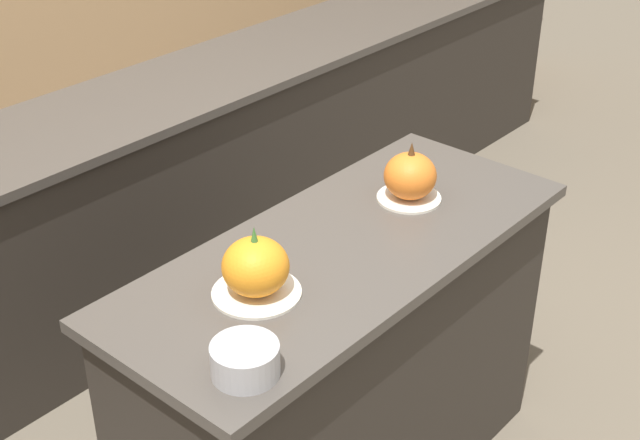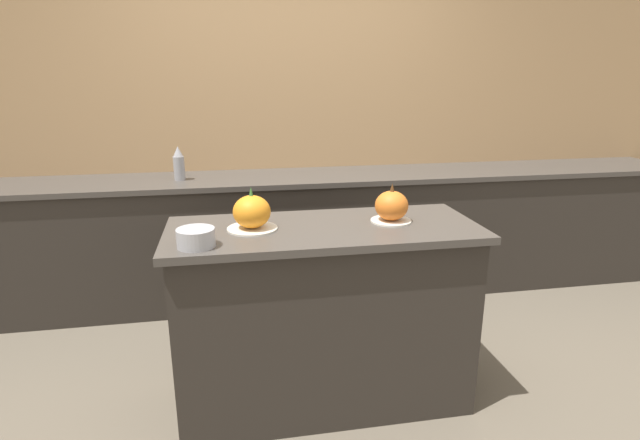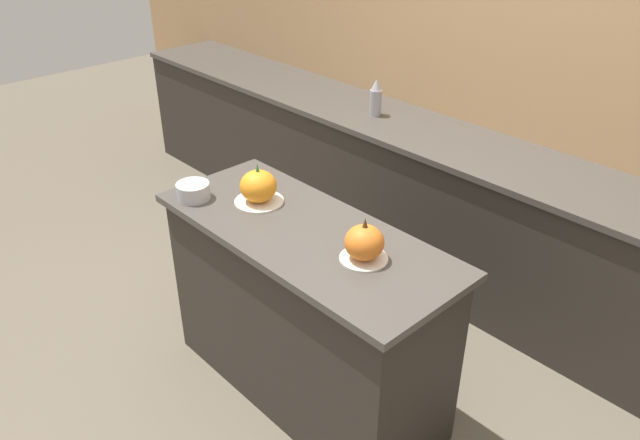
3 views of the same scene
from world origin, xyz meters
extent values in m
cube|color=tan|center=(0.00, 1.62, 1.25)|extent=(8.00, 0.06, 2.50)
cube|color=#2D2823|center=(0.00, 0.00, 0.44)|extent=(1.38, 0.53, 0.88)
cube|color=#47423D|center=(0.00, 0.00, 0.90)|extent=(1.44, 0.59, 0.03)
cube|color=#2D2823|center=(0.00, 1.29, 0.43)|extent=(6.00, 0.56, 0.87)
cube|color=#47423D|center=(0.00, 1.29, 0.88)|extent=(6.00, 0.60, 0.03)
cylinder|color=silver|center=(-0.33, 0.02, 0.92)|extent=(0.23, 0.23, 0.01)
ellipsoid|color=orange|center=(-0.33, 0.02, 1.00)|extent=(0.17, 0.17, 0.15)
cone|color=#38702D|center=(-0.33, 0.02, 1.09)|extent=(0.02, 0.02, 0.04)
cylinder|color=silver|center=(0.33, 0.02, 0.92)|extent=(0.19, 0.19, 0.01)
ellipsoid|color=orange|center=(0.33, 0.02, 0.99)|extent=(0.16, 0.16, 0.14)
cone|color=#4C2D14|center=(0.33, 0.02, 1.08)|extent=(0.02, 0.02, 0.04)
cylinder|color=#ADADB2|center=(-0.56, -0.18, 0.95)|extent=(0.15, 0.15, 0.08)
camera|label=1|loc=(-1.61, -1.32, 2.20)|focal=50.00mm
camera|label=2|loc=(-0.41, -2.16, 1.59)|focal=28.00mm
camera|label=3|loc=(1.70, -1.51, 2.28)|focal=35.00mm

